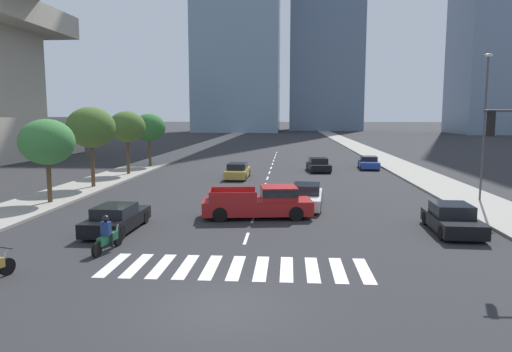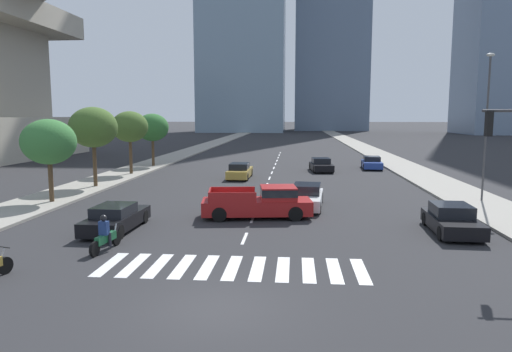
# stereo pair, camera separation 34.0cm
# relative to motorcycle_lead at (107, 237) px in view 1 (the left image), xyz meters

# --- Properties ---
(ground_plane) EXTENTS (800.00, 800.00, 0.00)m
(ground_plane) POSITION_rel_motorcycle_lead_xyz_m (5.32, -5.15, -0.58)
(ground_plane) COLOR #28282B
(sidewalk_east) EXTENTS (4.00, 260.00, 0.15)m
(sidewalk_east) POSITION_rel_motorcycle_lead_xyz_m (18.80, 24.85, -0.51)
(sidewalk_east) COLOR gray
(sidewalk_east) RESTS_ON ground
(sidewalk_west) EXTENTS (4.00, 260.00, 0.15)m
(sidewalk_west) POSITION_rel_motorcycle_lead_xyz_m (-8.15, 24.85, -0.51)
(sidewalk_west) COLOR gray
(sidewalk_west) RESTS_ON ground
(crosswalk_near) EXTENTS (9.45, 2.75, 0.01)m
(crosswalk_near) POSITION_rel_motorcycle_lead_xyz_m (5.32, -1.63, -0.58)
(crosswalk_near) COLOR silver
(crosswalk_near) RESTS_ON ground
(lane_divider_center) EXTENTS (0.14, 50.00, 0.01)m
(lane_divider_center) POSITION_rel_motorcycle_lead_xyz_m (5.32, 26.37, -0.58)
(lane_divider_center) COLOR silver
(lane_divider_center) RESTS_ON ground
(motorcycle_lead) EXTENTS (0.70, 2.23, 1.49)m
(motorcycle_lead) POSITION_rel_motorcycle_lead_xyz_m (0.00, 0.00, 0.00)
(motorcycle_lead) COLOR black
(motorcycle_lead) RESTS_ON ground
(pickup_truck) EXTENTS (5.94, 2.71, 1.67)m
(pickup_truck) POSITION_rel_motorcycle_lead_xyz_m (5.79, 6.65, 0.23)
(pickup_truck) COLOR maroon
(pickup_truck) RESTS_ON ground
(sedan_black_0) EXTENTS (2.25, 4.40, 1.29)m
(sedan_black_0) POSITION_rel_motorcycle_lead_xyz_m (10.03, 27.80, 0.01)
(sedan_black_0) COLOR black
(sedan_black_0) RESTS_ON ground
(sedan_black_1) EXTENTS (1.91, 4.65, 1.25)m
(sedan_black_1) POSITION_rel_motorcycle_lead_xyz_m (-0.87, 3.30, 0.00)
(sedan_black_1) COLOR black
(sedan_black_1) RESTS_ON ground
(sedan_gold_2) EXTENTS (1.88, 4.68, 1.33)m
(sedan_gold_2) POSITION_rel_motorcycle_lead_xyz_m (2.76, 22.06, 0.03)
(sedan_gold_2) COLOR #B28E38
(sedan_gold_2) RESTS_ON ground
(sedan_black_3) EXTENTS (2.04, 4.33, 1.31)m
(sedan_black_3) POSITION_rel_motorcycle_lead_xyz_m (14.74, 4.15, 0.02)
(sedan_black_3) COLOR black
(sedan_black_3) RESTS_ON ground
(sedan_blue_4) EXTENTS (2.11, 4.33, 1.26)m
(sedan_blue_4) POSITION_rel_motorcycle_lead_xyz_m (15.29, 30.46, 0.00)
(sedan_blue_4) COLOR navy
(sedan_blue_4) RESTS_ON ground
(sedan_white_5) EXTENTS (2.18, 4.93, 1.35)m
(sedan_white_5) POSITION_rel_motorcycle_lead_xyz_m (8.21, 9.71, 0.03)
(sedan_white_5) COLOR silver
(sedan_white_5) RESTS_ON ground
(street_lamp_east) EXTENTS (0.50, 0.24, 8.93)m
(street_lamp_east) POSITION_rel_motorcycle_lead_xyz_m (19.10, 12.06, 4.65)
(street_lamp_east) COLOR #3F3F42
(street_lamp_east) RESTS_ON sidewalk_east
(street_tree_nearest) EXTENTS (3.23, 3.23, 5.03)m
(street_tree_nearest) POSITION_rel_motorcycle_lead_xyz_m (-7.35, 9.47, 3.21)
(street_tree_nearest) COLOR #4C3823
(street_tree_nearest) RESTS_ON sidewalk_west
(street_tree_second) EXTENTS (3.51, 3.51, 5.87)m
(street_tree_second) POSITION_rel_motorcycle_lead_xyz_m (-7.35, 15.80, 3.93)
(street_tree_second) COLOR #4C3823
(street_tree_second) RESTS_ON sidewalk_west
(street_tree_third) EXTENTS (3.25, 3.25, 5.63)m
(street_tree_third) POSITION_rel_motorcycle_lead_xyz_m (-7.35, 23.44, 3.79)
(street_tree_third) COLOR #4C3823
(street_tree_third) RESTS_ON sidewalk_west
(street_tree_fourth) EXTENTS (3.36, 3.36, 5.44)m
(street_tree_fourth) POSITION_rel_motorcycle_lead_xyz_m (-7.35, 30.10, 3.56)
(street_tree_fourth) COLOR #4C3823
(street_tree_fourth) RESTS_ON sidewalk_west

